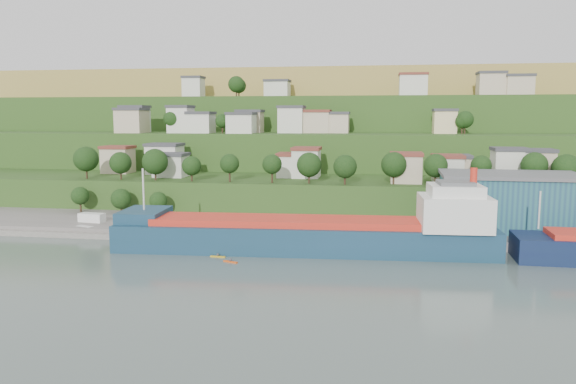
% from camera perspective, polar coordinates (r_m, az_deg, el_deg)
% --- Properties ---
extents(ground, '(500.00, 500.00, 0.00)m').
position_cam_1_polar(ground, '(108.48, -1.24, -7.12)').
color(ground, '#4D5E59').
rests_on(ground, ground).
extents(quay, '(220.00, 26.00, 4.00)m').
position_cam_1_polar(quay, '(134.06, 9.42, -4.34)').
color(quay, slate).
rests_on(quay, ground).
extents(pebble_beach, '(40.00, 18.00, 2.40)m').
position_cam_1_polar(pebble_beach, '(147.98, -21.09, -3.62)').
color(pebble_beach, slate).
rests_on(pebble_beach, ground).
extents(hillside, '(360.00, 210.22, 96.00)m').
position_cam_1_polar(hillside, '(273.86, 5.12, 1.90)').
color(hillside, '#284719').
rests_on(hillside, ground).
extents(cargo_ship_near, '(78.61, 16.60, 20.05)m').
position_cam_1_polar(cargo_ship_near, '(115.96, 2.79, -4.52)').
color(cargo_ship_near, '#123546').
rests_on(cargo_ship_near, ground).
extents(warehouse, '(31.58, 19.96, 12.80)m').
position_cam_1_polar(warehouse, '(138.83, 21.56, -0.83)').
color(warehouse, navy).
rests_on(warehouse, quay).
extents(caravan, '(6.57, 3.40, 2.93)m').
position_cam_1_polar(caravan, '(145.92, -19.30, -2.62)').
color(caravan, white).
rests_on(caravan, pebble_beach).
extents(dinghy, '(4.51, 2.82, 0.85)m').
position_cam_1_polar(dinghy, '(140.82, -19.94, -3.45)').
color(dinghy, silver).
rests_on(dinghy, pebble_beach).
extents(kayak_orange, '(3.09, 1.68, 0.78)m').
position_cam_1_polar(kayak_orange, '(108.73, -5.87, -7.00)').
color(kayak_orange, '#DE4F13').
rests_on(kayak_orange, ground).
extents(kayak_yellow, '(3.09, 0.73, 0.77)m').
position_cam_1_polar(kayak_yellow, '(112.88, -7.14, -6.47)').
color(kayak_yellow, gold).
rests_on(kayak_yellow, ground).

